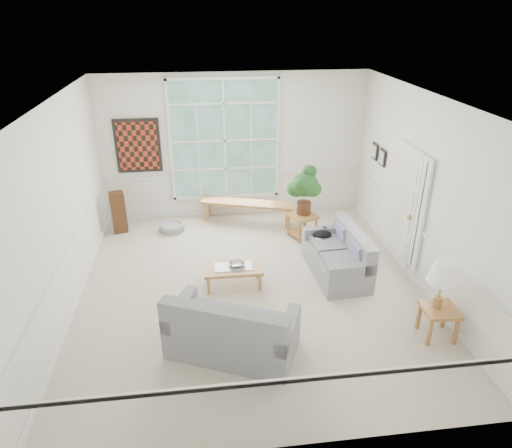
{
  "coord_description": "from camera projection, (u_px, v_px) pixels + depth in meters",
  "views": [
    {
      "loc": [
        -0.71,
        -6.21,
        4.18
      ],
      "look_at": [
        0.1,
        0.2,
        1.05
      ],
      "focal_mm": 32.0,
      "sensor_mm": 36.0,
      "label": 1
    }
  ],
  "objects": [
    {
      "name": "floor",
      "position": [
        251.0,
        288.0,
        7.45
      ],
      "size": [
        5.5,
        6.0,
        0.01
      ],
      "primitive_type": "cube",
      "color": "#BEB39F",
      "rests_on": "ground"
    },
    {
      "name": "ceiling",
      "position": [
        251.0,
        101.0,
        6.14
      ],
      "size": [
        5.5,
        6.0,
        0.02
      ],
      "primitive_type": "cube",
      "color": "white",
      "rests_on": "ground"
    },
    {
      "name": "wall_back",
      "position": [
        234.0,
        147.0,
        9.48
      ],
      "size": [
        5.5,
        0.02,
        3.0
      ],
      "primitive_type": "cube",
      "color": "white",
      "rests_on": "ground"
    },
    {
      "name": "wall_front",
      "position": [
        289.0,
        333.0,
        4.12
      ],
      "size": [
        5.5,
        0.02,
        3.0
      ],
      "primitive_type": "cube",
      "color": "white",
      "rests_on": "ground"
    },
    {
      "name": "wall_left",
      "position": [
        59.0,
        213.0,
        6.49
      ],
      "size": [
        0.02,
        6.0,
        3.0
      ],
      "primitive_type": "cube",
      "color": "white",
      "rests_on": "ground"
    },
    {
      "name": "wall_right",
      "position": [
        426.0,
        194.0,
        7.11
      ],
      "size": [
        0.02,
        6.0,
        3.0
      ],
      "primitive_type": "cube",
      "color": "white",
      "rests_on": "ground"
    },
    {
      "name": "window_back",
      "position": [
        225.0,
        140.0,
        9.35
      ],
      "size": [
        2.3,
        0.08,
        2.4
      ],
      "primitive_type": "cube",
      "color": "white",
      "rests_on": "wall_back"
    },
    {
      "name": "entry_door",
      "position": [
        403.0,
        206.0,
        7.84
      ],
      "size": [
        0.08,
        0.9,
        2.1
      ],
      "primitive_type": "cube",
      "color": "white",
      "rests_on": "floor"
    },
    {
      "name": "door_sidelight",
      "position": [
        421.0,
        216.0,
        7.23
      ],
      "size": [
        0.08,
        0.26,
        1.9
      ],
      "primitive_type": "cube",
      "color": "white",
      "rests_on": "wall_right"
    },
    {
      "name": "wall_art",
      "position": [
        138.0,
        146.0,
        9.17
      ],
      "size": [
        0.9,
        0.06,
        1.1
      ],
      "primitive_type": "cube",
      "color": "#5F1F12",
      "rests_on": "wall_back"
    },
    {
      "name": "wall_frame_near",
      "position": [
        382.0,
        157.0,
        8.65
      ],
      "size": [
        0.04,
        0.26,
        0.32
      ],
      "primitive_type": "cube",
      "color": "black",
      "rests_on": "wall_right"
    },
    {
      "name": "wall_frame_far",
      "position": [
        374.0,
        151.0,
        9.0
      ],
      "size": [
        0.04,
        0.26,
        0.32
      ],
      "primitive_type": "cube",
      "color": "black",
      "rests_on": "wall_right"
    },
    {
      "name": "loveseat_right",
      "position": [
        337.0,
        253.0,
        7.66
      ],
      "size": [
        0.86,
        1.54,
        0.81
      ],
      "primitive_type": "cube",
      "rotation": [
        0.0,
        0.0,
        0.06
      ],
      "color": "gray",
      "rests_on": "floor"
    },
    {
      "name": "loveseat_front",
      "position": [
        232.0,
        323.0,
        5.91
      ],
      "size": [
        1.84,
        1.44,
        0.89
      ],
      "primitive_type": "cube",
      "rotation": [
        0.0,
        0.0,
        -0.41
      ],
      "color": "gray",
      "rests_on": "floor"
    },
    {
      "name": "coffee_table",
      "position": [
        233.0,
        276.0,
        7.43
      ],
      "size": [
        0.95,
        0.52,
        0.35
      ],
      "primitive_type": "cube",
      "rotation": [
        0.0,
        0.0,
        -0.01
      ],
      "color": "#A56C37",
      "rests_on": "floor"
    },
    {
      "name": "pewter_bowl",
      "position": [
        237.0,
        263.0,
        7.38
      ],
      "size": [
        0.38,
        0.38,
        0.08
      ],
      "primitive_type": "imported",
      "rotation": [
        0.0,
        0.0,
        0.23
      ],
      "color": "gray",
      "rests_on": "coffee_table"
    },
    {
      "name": "window_bench",
      "position": [
        247.0,
        212.0,
        9.59
      ],
      "size": [
        1.96,
        0.97,
        0.45
      ],
      "primitive_type": "cube",
      "rotation": [
        0.0,
        0.0,
        -0.32
      ],
      "color": "#A56C37",
      "rests_on": "floor"
    },
    {
      "name": "end_table",
      "position": [
        302.0,
        226.0,
        8.96
      ],
      "size": [
        0.63,
        0.63,
        0.48
      ],
      "primitive_type": "cube",
      "rotation": [
        0.0,
        0.0,
        0.37
      ],
      "color": "#A56C37",
      "rests_on": "floor"
    },
    {
      "name": "houseplant",
      "position": [
        305.0,
        190.0,
        8.7
      ],
      "size": [
        0.72,
        0.72,
        0.97
      ],
      "primitive_type": null,
      "rotation": [
        0.0,
        0.0,
        0.36
      ],
      "color": "#204D1E",
      "rests_on": "end_table"
    },
    {
      "name": "side_table",
      "position": [
        437.0,
        322.0,
        6.27
      ],
      "size": [
        0.48,
        0.48,
        0.47
      ],
      "primitive_type": "cube",
      "rotation": [
        0.0,
        0.0,
        -0.06
      ],
      "color": "#A56C37",
      "rests_on": "floor"
    },
    {
      "name": "table_lamp",
      "position": [
        441.0,
        285.0,
        6.04
      ],
      "size": [
        0.52,
        0.52,
        0.71
      ],
      "primitive_type": null,
      "rotation": [
        0.0,
        0.0,
        0.29
      ],
      "color": "white",
      "rests_on": "side_table"
    },
    {
      "name": "pet_bed",
      "position": [
        172.0,
        227.0,
        9.29
      ],
      "size": [
        0.59,
        0.59,
        0.15
      ],
      "primitive_type": "cylinder",
      "rotation": [
        0.0,
        0.0,
        -0.2
      ],
      "color": "gray",
      "rests_on": "floor"
    },
    {
      "name": "floor_speaker",
      "position": [
        118.0,
        212.0,
        9.09
      ],
      "size": [
        0.31,
        0.28,
        0.86
      ],
      "primitive_type": "cube",
      "rotation": [
        0.0,
        0.0,
        0.28
      ],
      "color": "#422412",
      "rests_on": "floor"
    },
    {
      "name": "cat",
      "position": [
        322.0,
        234.0,
        8.08
      ],
      "size": [
        0.35,
        0.24,
        0.16
      ],
      "primitive_type": "ellipsoid",
      "rotation": [
        0.0,
        0.0,
        -0.01
      ],
      "color": "black",
      "rests_on": "loveseat_right"
    }
  ]
}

